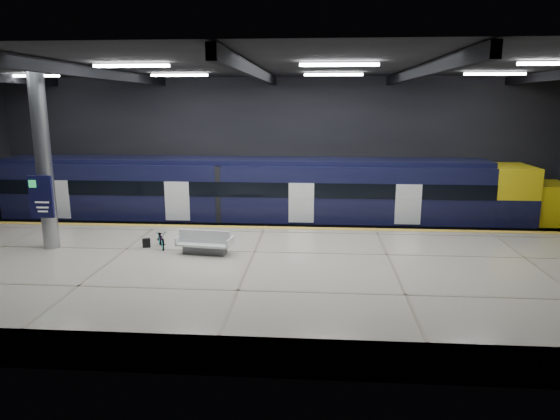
# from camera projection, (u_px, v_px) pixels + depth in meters

# --- Properties ---
(ground) EXTENTS (30.00, 30.00, 0.00)m
(ground) POSITION_uv_depth(u_px,v_px,m) (258.00, 270.00, 20.20)
(ground) COLOR black
(ground) RESTS_ON ground
(room_shell) EXTENTS (30.10, 16.10, 8.05)m
(room_shell) POSITION_uv_depth(u_px,v_px,m) (256.00, 128.00, 19.00)
(room_shell) COLOR black
(room_shell) RESTS_ON ground
(platform) EXTENTS (30.00, 11.00, 1.10)m
(platform) POSITION_uv_depth(u_px,v_px,m) (249.00, 279.00, 17.65)
(platform) COLOR #B6AD9A
(platform) RESTS_ON ground
(safety_strip) EXTENTS (30.00, 0.40, 0.01)m
(safety_strip) POSITION_uv_depth(u_px,v_px,m) (265.00, 227.00, 22.65)
(safety_strip) COLOR gold
(safety_strip) RESTS_ON platform
(rails) EXTENTS (30.00, 1.52, 0.16)m
(rails) POSITION_uv_depth(u_px,v_px,m) (270.00, 234.00, 25.55)
(rails) COLOR gray
(rails) RESTS_ON ground
(train) EXTENTS (29.40, 2.84, 3.79)m
(train) POSITION_uv_depth(u_px,v_px,m) (278.00, 196.00, 25.09)
(train) COLOR black
(train) RESTS_ON ground
(bench) EXTENTS (2.14, 1.09, 0.91)m
(bench) POSITION_uv_depth(u_px,v_px,m) (205.00, 245.00, 18.70)
(bench) COLOR #595B60
(bench) RESTS_ON platform
(bicycle) EXTENTS (1.02, 1.44, 0.72)m
(bicycle) POSITION_uv_depth(u_px,v_px,m) (161.00, 239.00, 19.47)
(bicycle) COLOR #99999E
(bicycle) RESTS_ON platform
(pannier_bag) EXTENTS (0.34, 0.26, 0.35)m
(pannier_bag) POSITION_uv_depth(u_px,v_px,m) (146.00, 243.00, 19.55)
(pannier_bag) COLOR black
(pannier_bag) RESTS_ON platform
(info_column) EXTENTS (0.90, 0.78, 6.90)m
(info_column) POSITION_uv_depth(u_px,v_px,m) (43.00, 162.00, 18.84)
(info_column) COLOR #9EA0A5
(info_column) RESTS_ON platform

